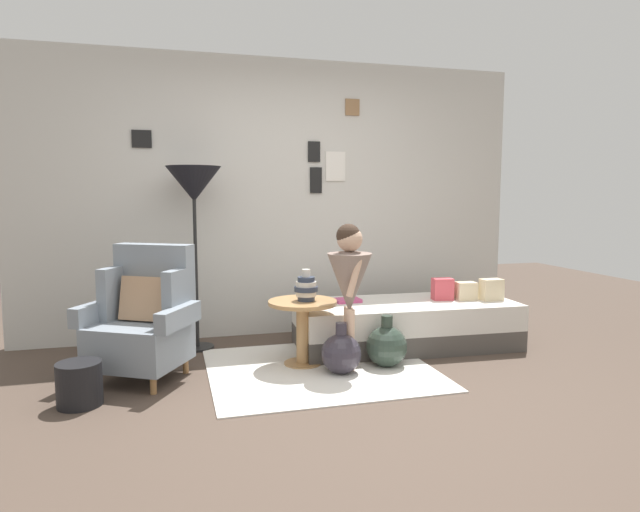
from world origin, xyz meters
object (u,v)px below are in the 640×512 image
Objects in this scene: magazine_basket at (79,384)px; floor_lamp at (194,190)px; demijohn_far at (387,346)px; person_child at (349,277)px; daybed at (405,324)px; demijohn_near at (341,353)px; book_on_daybed at (347,300)px; armchair at (144,319)px; vase_striped at (306,288)px; side_table at (303,319)px.

floor_lamp is at bearing 55.11° from magazine_basket.
floor_lamp is 3.88× the size of demijohn_far.
person_child is (1.09, -0.90, -0.66)m from floor_lamp.
demijohn_near is at bearing -144.08° from daybed.
daybed is 4.77× the size of demijohn_far.
floor_lamp is 1.41× the size of person_child.
demijohn_near is (-0.27, -0.69, -0.26)m from book_on_daybed.
demijohn_near is at bearing -137.24° from person_child.
armchair is 1.73m from book_on_daybed.
demijohn_near is 1.39× the size of magazine_basket.
person_child reaches higher than demijohn_near.
person_child is 0.57m from demijohn_near.
book_on_daybed reaches higher than magazine_basket.
person_child is 5.10× the size of book_on_daybed.
daybed is 8.79× the size of book_on_daybed.
vase_striped reaches higher than demijohn_far.
book_on_daybed is at bearing 38.93° from side_table.
person_child reaches higher than book_on_daybed.
armchair is at bearing 171.50° from person_child.
armchair is 3.92× the size of vase_striped.
person_child is at bearing -32.98° from vase_striped.
person_child is at bearing -145.06° from daybed.
demijohn_far is (-0.38, -0.49, -0.04)m from daybed.
armchair is at bearing -173.36° from daybed.
vase_striped reaches higher than demijohn_near.
vase_striped is 1.12× the size of book_on_daybed.
daybed is 1.72× the size of person_child.
armchair is at bearing 178.85° from side_table.
floor_lamp reaches higher than daybed.
side_table is (-1.00, -0.28, 0.17)m from daybed.
person_child is at bearing 7.10° from magazine_basket.
side_table is 0.34× the size of floor_lamp.
vase_striped is at bearing -138.75° from book_on_daybed.
person_child is at bearing -8.50° from armchair.
daybed is (2.18, 0.25, -0.24)m from armchair.
vase_striped is (0.03, -0.01, 0.25)m from side_table.
magazine_basket is at bearing -129.86° from armchair.
side_table is 0.48× the size of person_child.
magazine_basket is at bearing -164.48° from side_table.
magazine_basket is (-1.79, -0.15, -0.02)m from demijohn_near.
floor_lamp is at bearing 135.69° from demijohn_near.
armchair is at bearing 172.49° from demijohn_far.
magazine_basket is (-1.88, -0.23, -0.58)m from person_child.
book_on_daybed is 0.79× the size of magazine_basket.
vase_striped is 0.88× the size of magazine_basket.
side_table is 1.33× the size of demijohn_far.
side_table is 1.39× the size of demijohn_near.
armchair is at bearing -167.21° from book_on_daybed.
demijohn_far is at bearing 5.77° from magazine_basket.
book_on_daybed is (1.69, 0.38, -0.02)m from armchair.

